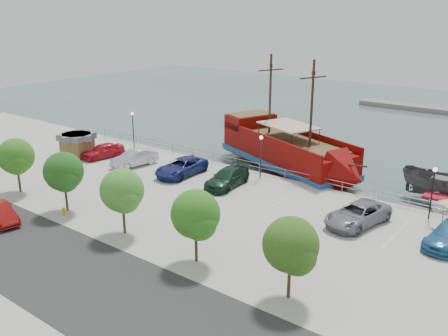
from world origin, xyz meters
The scene contains 26 objects.
ground centered at (0.00, 0.00, -1.00)m, with size 160.00×160.00×0.00m, color #344C4B.
street centered at (0.00, -16.00, 0.01)m, with size 100.00×8.00×0.04m, color #2A2A2A.
sidewalk centered at (0.00, -10.00, 0.01)m, with size 100.00×4.00×0.05m, color #A5A28C.
seawall_railing centered at (0.00, 7.80, 0.53)m, with size 50.00×0.06×1.00m.
pirate_ship centered at (0.44, 12.32, 1.13)m, with size 20.41×12.23×12.71m.
patrol_boat centered at (15.01, 13.64, 0.39)m, with size 2.71×7.20×2.79m, color #454648.
speedboat centered at (16.12, 11.61, -0.33)m, with size 4.61×6.46×1.34m, color white.
dock_west centered at (-15.14, 9.20, -0.82)m, with size 6.27×1.79×0.36m, color slate.
dock_mid centered at (7.46, 9.20, -0.82)m, with size 6.24×1.78×0.36m, color slate.
dock_east centered at (15.74, 9.20, -0.81)m, with size 6.80×1.94×0.39m, color #6A645C.
shed centered at (-20.43, 0.32, 1.36)m, with size 3.63×3.63×2.56m.
street_sedan centered at (-10.18, -14.57, 0.75)m, with size 1.59×4.56×1.50m, color maroon.
fire_hydrant centered at (-7.29, -10.80, 0.40)m, with size 0.25×0.25×0.73m.
lamp_post_left centered at (-18.00, 6.50, 2.94)m, with size 0.36×0.36×4.28m.
lamp_post_mid centered at (0.00, 6.50, 2.94)m, with size 0.36×0.36×4.28m.
lamp_post_right centered at (16.00, 6.50, 2.94)m, with size 0.36×0.36×4.28m.
tree_b centered at (-14.85, -10.07, 3.30)m, with size 3.30×3.20×5.00m.
tree_c centered at (-7.85, -10.07, 3.30)m, with size 3.30×3.20×5.00m.
tree_d centered at (-0.85, -10.07, 3.30)m, with size 3.30×3.20×5.00m.
tree_e centered at (6.15, -10.07, 3.30)m, with size 3.30×3.20×5.00m.
tree_f centered at (13.15, -10.07, 3.30)m, with size 3.30×3.20×5.00m.
parked_car_a centered at (-17.63, 1.59, 0.82)m, with size 1.93×4.79×1.63m, color red.
parked_car_b centered at (-12.68, 1.68, 0.84)m, with size 1.77×5.07×1.67m, color silver.
parked_car_c centered at (-6.73, 2.48, 0.83)m, with size 2.76×5.99×1.67m, color navy.
parked_car_d centered at (-1.17, 2.71, 0.82)m, with size 2.30×5.66×1.64m, color #173624.
parked_car_g centered at (11.94, 2.04, 0.83)m, with size 2.77×6.00×1.67m, color gray.
Camera 1 is at (25.41, -32.07, 16.05)m, focal length 40.00 mm.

